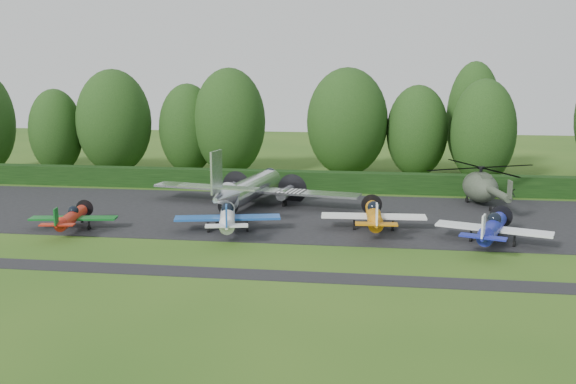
# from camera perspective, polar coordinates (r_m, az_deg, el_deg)

# --- Properties ---
(ground) EXTENTS (160.00, 160.00, 0.00)m
(ground) POSITION_cam_1_polar(r_m,az_deg,el_deg) (44.64, -0.35, -5.01)
(ground) COLOR #2A5016
(ground) RESTS_ON ground
(apron) EXTENTS (70.00, 18.00, 0.01)m
(apron) POSITION_cam_1_polar(r_m,az_deg,el_deg) (54.24, 1.17, -2.10)
(apron) COLOR black
(apron) RESTS_ON ground
(taxiway_verge) EXTENTS (70.00, 2.00, 0.00)m
(taxiway_verge) POSITION_cam_1_polar(r_m,az_deg,el_deg) (38.98, -1.62, -7.43)
(taxiway_verge) COLOR black
(taxiway_verge) RESTS_ON ground
(hedgerow) EXTENTS (90.00, 1.60, 2.00)m
(hedgerow) POSITION_cam_1_polar(r_m,az_deg,el_deg) (64.93, 2.31, 0.09)
(hedgerow) COLOR black
(hedgerow) RESTS_ON ground
(transport_plane) EXTENTS (19.38, 14.86, 6.21)m
(transport_plane) POSITION_cam_1_polar(r_m,az_deg,el_deg) (56.98, -3.39, 0.30)
(transport_plane) COLOR silver
(transport_plane) RESTS_ON ground
(light_plane_red) EXTENTS (6.60, 6.94, 2.54)m
(light_plane_red) POSITION_cam_1_polar(r_m,az_deg,el_deg) (51.71, -18.68, -2.16)
(light_plane_red) COLOR #AF1F10
(light_plane_red) RESTS_ON ground
(light_plane_white) EXTENTS (7.98, 8.39, 3.07)m
(light_plane_white) POSITION_cam_1_polar(r_m,az_deg,el_deg) (48.45, -5.39, -2.21)
(light_plane_white) COLOR silver
(light_plane_white) RESTS_ON ground
(light_plane_orange) EXTENTS (7.98, 8.39, 3.07)m
(light_plane_orange) POSITION_cam_1_polar(r_m,az_deg,el_deg) (49.14, 7.64, -2.07)
(light_plane_orange) COLOR #C2710B
(light_plane_orange) RESTS_ON ground
(light_plane_blue) EXTENTS (7.99, 8.40, 3.07)m
(light_plane_blue) POSITION_cam_1_polar(r_m,az_deg,el_deg) (47.19, 17.69, -3.05)
(light_plane_blue) COLOR navy
(light_plane_blue) RESTS_ON ground
(helicopter) EXTENTS (10.92, 12.78, 3.52)m
(helicopter) POSITION_cam_1_polar(r_m,az_deg,el_deg) (60.63, 16.73, 0.65)
(helicopter) COLOR #353E30
(helicopter) RESTS_ON ground
(tree_1) EXTENTS (6.72, 6.72, 10.49)m
(tree_1) POSITION_cam_1_polar(r_m,az_deg,el_deg) (76.12, -8.88, 5.57)
(tree_1) COLOR black
(tree_1) RESTS_ON ground
(tree_3) EXTENTS (9.24, 9.24, 12.33)m
(tree_3) POSITION_cam_1_polar(r_m,az_deg,el_deg) (73.80, 5.27, 6.21)
(tree_3) COLOR black
(tree_3) RESTS_ON ground
(tree_4) EXTENTS (6.12, 6.12, 9.87)m
(tree_4) POSITION_cam_1_polar(r_m,az_deg,el_deg) (80.23, -19.93, 5.10)
(tree_4) COLOR black
(tree_4) RESTS_ON ground
(tree_5) EXTENTS (8.23, 8.23, 12.29)m
(tree_5) POSITION_cam_1_polar(r_m,az_deg,el_deg) (74.09, -5.21, 6.21)
(tree_5) COLOR black
(tree_5) RESTS_ON ground
(tree_7) EXTENTS (6.81, 6.81, 11.17)m
(tree_7) POSITION_cam_1_polar(r_m,az_deg,el_deg) (71.09, 16.97, 5.12)
(tree_7) COLOR black
(tree_7) RESTS_ON ground
(tree_8) EXTENTS (8.62, 8.62, 12.13)m
(tree_8) POSITION_cam_1_polar(r_m,az_deg,el_deg) (77.80, -15.21, 6.05)
(tree_8) COLOR black
(tree_8) RESTS_ON ground
(tree_9) EXTENTS (6.87, 6.87, 10.40)m
(tree_9) POSITION_cam_1_polar(r_m,az_deg,el_deg) (74.04, 11.41, 5.30)
(tree_9) COLOR black
(tree_9) RESTS_ON ground
(tree_10) EXTENTS (6.14, 6.14, 13.02)m
(tree_10) POSITION_cam_1_polar(r_m,az_deg,el_deg) (77.65, 16.14, 6.31)
(tree_10) COLOR black
(tree_10) RESTS_ON ground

